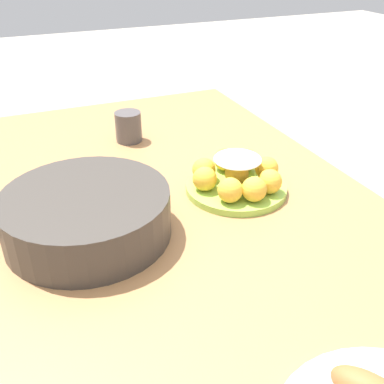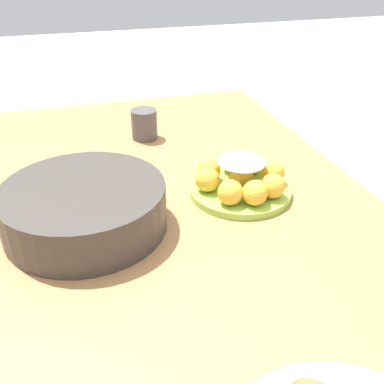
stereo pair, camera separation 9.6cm
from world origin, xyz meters
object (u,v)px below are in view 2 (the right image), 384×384
Objects in this scene: cup_near at (144,124)px; serving_bowl at (84,206)px; dining_table at (141,253)px; cake_plate at (241,180)px.

serving_bowl is at bearing 153.95° from cup_near.
cake_plate is (0.06, -0.25, 0.11)m from dining_table.
dining_table is 4.78× the size of serving_bowl.
cup_near is (0.41, -0.20, -0.01)m from serving_bowl.
serving_bowl is at bearing 96.39° from cake_plate.
cake_plate is 0.40m from cup_near.
cup_near is (0.38, 0.15, 0.01)m from cake_plate.
cake_plate is 0.35m from serving_bowl.
cake_plate is at bearing -158.39° from cup_near.
cake_plate is at bearing -76.43° from dining_table.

